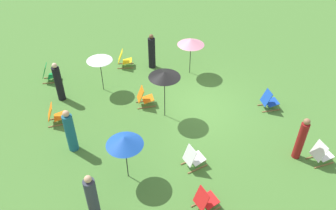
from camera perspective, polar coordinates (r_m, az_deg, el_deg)
ground_plane at (r=13.55m, az=4.76°, el=-0.58°), size 40.00×40.00×0.00m
deckchair_0 at (r=13.31m, az=-18.71°, el=-1.59°), size 0.52×0.79×0.83m
deckchair_1 at (r=16.14m, az=-7.54°, el=7.72°), size 0.67×0.86×0.83m
deckchair_3 at (r=15.85m, az=-19.63°, el=5.06°), size 0.62×0.84×0.83m
deckchair_4 at (r=13.89m, az=16.83°, el=0.71°), size 0.58×0.82×0.83m
deckchair_5 at (r=12.23m, az=24.64°, el=-7.55°), size 0.50×0.77×0.83m
deckchair_6 at (r=11.03m, az=4.31°, el=-8.98°), size 0.59×0.83×0.83m
deckchair_7 at (r=10.01m, az=6.36°, el=-15.84°), size 0.60×0.83×0.83m
deckchair_8 at (r=13.51m, az=-4.08°, el=1.30°), size 0.56×0.81×0.83m
umbrella_0 at (r=14.02m, az=-11.64°, el=7.84°), size 1.06×1.06×1.67m
umbrella_1 at (r=12.04m, az=-0.61°, el=5.21°), size 1.18×1.18×2.01m
umbrella_2 at (r=9.92m, az=-7.43°, el=-6.08°), size 1.13×1.13×1.72m
umbrella_3 at (r=14.94m, az=3.94°, el=10.71°), size 1.20×1.20×1.74m
person_0 at (r=11.74m, az=-16.33°, el=-4.39°), size 0.45×0.45×1.69m
person_1 at (r=9.61m, az=-12.76°, el=-15.43°), size 0.32×0.32×1.78m
person_2 at (r=15.75m, az=-2.78°, el=8.97°), size 0.44×0.44×1.69m
person_3 at (r=11.83m, az=21.72°, el=-5.45°), size 0.32×0.32×1.67m
person_4 at (r=14.25m, az=-18.16°, el=3.64°), size 0.43×0.43×1.72m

